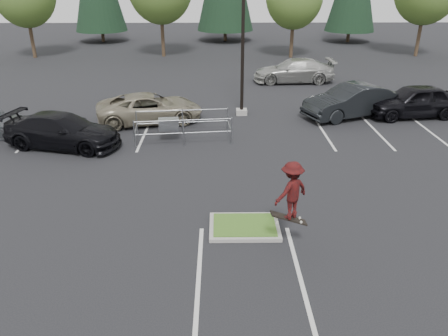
{
  "coord_description": "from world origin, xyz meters",
  "views": [
    {
      "loc": [
        -0.79,
        -11.77,
        7.44
      ],
      "look_at": [
        -0.63,
        1.5,
        1.42
      ],
      "focal_mm": 35.0,
      "sensor_mm": 36.0,
      "label": 1
    }
  ],
  "objects_px": {
    "cart_corral": "(172,124)",
    "car_r_charc": "(351,101)",
    "skateboarder": "(291,191)",
    "car_l_tan": "(149,108)",
    "light_pole": "(243,31)",
    "car_far_silver": "(294,71)",
    "car_l_black": "(61,131)",
    "car_r_black": "(414,101)"
  },
  "relations": [
    {
      "from": "car_l_black",
      "to": "car_r_charc",
      "type": "height_order",
      "value": "car_r_charc"
    },
    {
      "from": "light_pole",
      "to": "car_r_charc",
      "type": "distance_m",
      "value": 7.05
    },
    {
      "from": "car_l_black",
      "to": "car_r_black",
      "type": "relative_size",
      "value": 1.02
    },
    {
      "from": "light_pole",
      "to": "car_far_silver",
      "type": "relative_size",
      "value": 1.76
    },
    {
      "from": "car_l_black",
      "to": "car_r_charc",
      "type": "bearing_deg",
      "value": -59.96
    },
    {
      "from": "cart_corral",
      "to": "car_r_charc",
      "type": "height_order",
      "value": "car_r_charc"
    },
    {
      "from": "car_r_black",
      "to": "light_pole",
      "type": "bearing_deg",
      "value": -100.03
    },
    {
      "from": "car_r_charc",
      "to": "car_r_black",
      "type": "xyz_separation_m",
      "value": [
        3.5,
        0.0,
        0.0
      ]
    },
    {
      "from": "light_pole",
      "to": "car_r_black",
      "type": "relative_size",
      "value": 1.93
    },
    {
      "from": "cart_corral",
      "to": "car_r_black",
      "type": "bearing_deg",
      "value": 9.34
    },
    {
      "from": "car_l_tan",
      "to": "cart_corral",
      "type": "bearing_deg",
      "value": -164.67
    },
    {
      "from": "skateboarder",
      "to": "car_l_tan",
      "type": "bearing_deg",
      "value": -98.74
    },
    {
      "from": "light_pole",
      "to": "car_far_silver",
      "type": "distance_m",
      "value": 9.6
    },
    {
      "from": "car_r_charc",
      "to": "car_far_silver",
      "type": "relative_size",
      "value": 0.94
    },
    {
      "from": "cart_corral",
      "to": "car_r_black",
      "type": "xyz_separation_m",
      "value": [
        13.01,
        3.55,
        0.09
      ]
    },
    {
      "from": "cart_corral",
      "to": "car_far_silver",
      "type": "relative_size",
      "value": 0.81
    },
    {
      "from": "car_r_charc",
      "to": "skateboarder",
      "type": "bearing_deg",
      "value": -45.37
    },
    {
      "from": "car_r_charc",
      "to": "car_r_black",
      "type": "distance_m",
      "value": 3.5
    },
    {
      "from": "light_pole",
      "to": "car_l_black",
      "type": "bearing_deg",
      "value": -150.31
    },
    {
      "from": "light_pole",
      "to": "cart_corral",
      "type": "height_order",
      "value": "light_pole"
    },
    {
      "from": "car_l_tan",
      "to": "car_r_charc",
      "type": "xyz_separation_m",
      "value": [
        11.0,
        0.81,
        0.12
      ]
    },
    {
      "from": "car_r_black",
      "to": "car_far_silver",
      "type": "xyz_separation_m",
      "value": [
        -5.33,
        8.31,
        -0.06
      ]
    },
    {
      "from": "light_pole",
      "to": "car_r_black",
      "type": "bearing_deg",
      "value": -3.01
    },
    {
      "from": "car_r_charc",
      "to": "car_r_black",
      "type": "bearing_deg",
      "value": 67.61
    },
    {
      "from": "light_pole",
      "to": "car_r_charc",
      "type": "xyz_separation_m",
      "value": [
        6.0,
        -0.5,
        -3.67
      ]
    },
    {
      "from": "car_l_black",
      "to": "car_far_silver",
      "type": "relative_size",
      "value": 0.92
    },
    {
      "from": "light_pole",
      "to": "car_r_charc",
      "type": "bearing_deg",
      "value": -4.76
    },
    {
      "from": "cart_corral",
      "to": "car_far_silver",
      "type": "bearing_deg",
      "value": 51.17
    },
    {
      "from": "skateboarder",
      "to": "car_l_black",
      "type": "height_order",
      "value": "skateboarder"
    },
    {
      "from": "car_l_tan",
      "to": "car_l_black",
      "type": "distance_m",
      "value": 4.97
    },
    {
      "from": "car_l_black",
      "to": "car_far_silver",
      "type": "height_order",
      "value": "car_far_silver"
    },
    {
      "from": "skateboarder",
      "to": "car_r_charc",
      "type": "bearing_deg",
      "value": -147.72
    },
    {
      "from": "car_r_black",
      "to": "car_l_tan",
      "type": "bearing_deg",
      "value": -93.81
    },
    {
      "from": "light_pole",
      "to": "cart_corral",
      "type": "relative_size",
      "value": 2.17
    },
    {
      "from": "light_pole",
      "to": "car_r_charc",
      "type": "height_order",
      "value": "light_pole"
    },
    {
      "from": "skateboarder",
      "to": "car_l_black",
      "type": "relative_size",
      "value": 0.37
    },
    {
      "from": "skateboarder",
      "to": "car_l_tan",
      "type": "height_order",
      "value": "skateboarder"
    },
    {
      "from": "cart_corral",
      "to": "car_r_charc",
      "type": "xyz_separation_m",
      "value": [
        9.51,
        3.55,
        0.08
      ]
    },
    {
      "from": "car_l_tan",
      "to": "car_l_black",
      "type": "height_order",
      "value": "car_l_black"
    },
    {
      "from": "skateboarder",
      "to": "car_l_tan",
      "type": "relative_size",
      "value": 0.36
    },
    {
      "from": "light_pole",
      "to": "car_l_black",
      "type": "xyz_separation_m",
      "value": [
        -8.5,
        -4.85,
        -3.79
      ]
    },
    {
      "from": "car_l_black",
      "to": "light_pole",
      "type": "bearing_deg",
      "value": -46.95
    }
  ]
}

